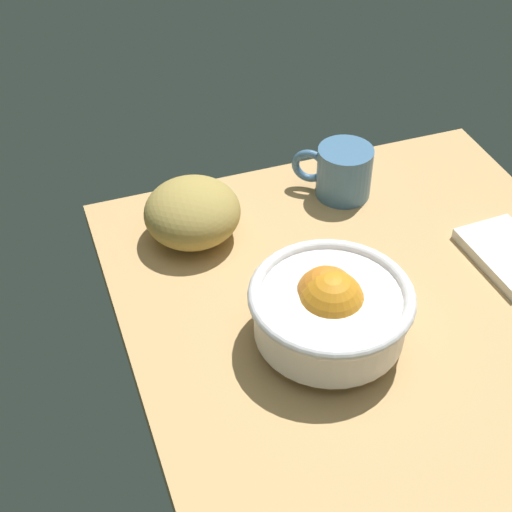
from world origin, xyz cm
name	(u,v)px	position (x,y,z in cm)	size (l,w,h in cm)	color
ground_plane	(378,313)	(0.00, 0.00, -1.50)	(68.48, 65.64, 3.00)	tan
fruit_bowl	(330,307)	(-3.10, 8.70, 5.49)	(20.14, 20.14, 10.39)	white
bread_loaf	(192,212)	(21.74, 18.93, 4.36)	(13.78, 13.56, 8.73)	#AE9349
napkin_folded	(510,256)	(2.05, -21.10, 0.78)	(14.53, 9.38, 1.57)	silver
mug	(342,172)	(24.24, -5.31, 4.00)	(9.58, 11.15, 8.01)	teal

